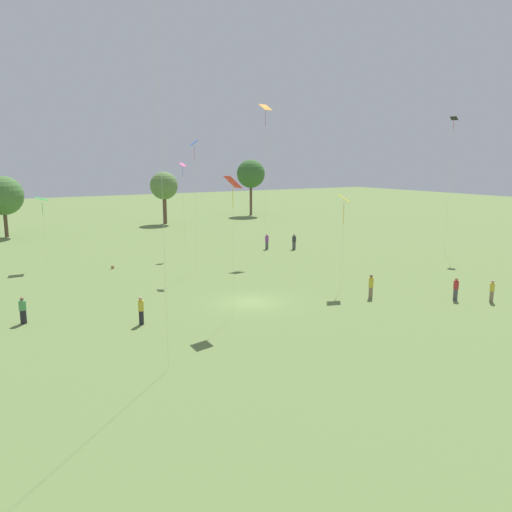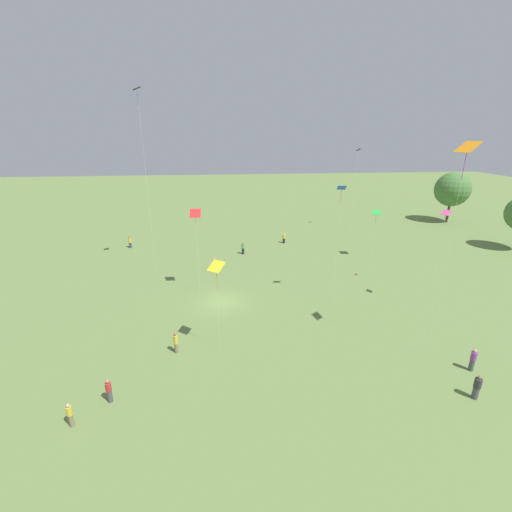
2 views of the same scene
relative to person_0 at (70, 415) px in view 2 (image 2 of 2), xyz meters
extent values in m
plane|color=olive|center=(-15.24, 9.16, -0.85)|extent=(240.00, 240.00, 0.00)
cylinder|color=brown|center=(-45.10, 54.41, 1.20)|extent=(0.44, 0.44, 4.10)
sphere|color=#477538|center=(-45.10, 54.41, 5.70)|extent=(6.54, 6.54, 6.54)
cylinder|color=#847056|center=(0.00, 0.00, -0.43)|extent=(0.34, 0.34, 0.85)
cylinder|color=gold|center=(0.00, 0.00, 0.29)|extent=(0.40, 0.40, 0.59)
sphere|color=tan|center=(0.00, 0.00, 0.70)|extent=(0.24, 0.24, 0.24)
cylinder|color=#4C4C51|center=(-2.24, 27.59, -0.38)|extent=(0.48, 0.48, 0.94)
cylinder|color=purple|center=(-2.24, 27.59, 0.41)|extent=(0.56, 0.56, 0.65)
sphere|color=tan|center=(-2.24, 27.59, 0.86)|extent=(0.24, 0.24, 0.24)
cylinder|color=#847056|center=(-6.85, 5.47, -0.43)|extent=(0.41, 0.41, 0.85)
cylinder|color=gold|center=(-6.85, 5.47, 0.37)|extent=(0.48, 0.48, 0.74)
sphere|color=brown|center=(-6.85, 5.47, 0.86)|extent=(0.24, 0.24, 0.24)
cylinder|color=#4C4C51|center=(-1.85, 1.72, -0.41)|extent=(0.36, 0.36, 0.89)
cylinder|color=#B72D2D|center=(-1.85, 1.72, 0.34)|extent=(0.42, 0.42, 0.61)
sphere|color=#A87A56|center=(-1.85, 1.72, 0.76)|extent=(0.24, 0.24, 0.24)
cylinder|color=#4C4C51|center=(0.45, 25.85, -0.40)|extent=(0.49, 0.49, 0.90)
cylinder|color=#333338|center=(0.45, 25.85, 0.38)|extent=(0.58, 0.58, 0.67)
sphere|color=brown|center=(0.45, 25.85, 0.83)|extent=(0.24, 0.24, 0.24)
cylinder|color=#232328|center=(-30.31, 12.54, -0.40)|extent=(0.43, 0.43, 0.90)
cylinder|color=#4C9956|center=(-30.31, 12.54, 0.35)|extent=(0.50, 0.50, 0.61)
sphere|color=brown|center=(-30.31, 12.54, 0.77)|extent=(0.24, 0.24, 0.24)
cylinder|color=#333D5B|center=(-35.09, -4.62, -0.43)|extent=(0.51, 0.51, 0.84)
cylinder|color=gold|center=(-35.09, -4.62, 0.35)|extent=(0.60, 0.60, 0.72)
sphere|color=brown|center=(-35.09, -4.62, 0.83)|extent=(0.24, 0.24, 0.24)
cylinder|color=#232328|center=(-23.87, 8.42, -0.40)|extent=(0.43, 0.43, 0.91)
cylinder|color=gold|center=(-23.87, 8.42, 0.40)|extent=(0.50, 0.50, 0.67)
sphere|color=tan|center=(-23.87, 8.42, 0.85)|extent=(0.24, 0.24, 0.24)
cylinder|color=#232328|center=(-34.96, 19.50, -0.46)|extent=(0.53, 0.53, 0.79)
cylinder|color=gold|center=(-34.96, 19.50, 0.22)|extent=(0.62, 0.62, 0.57)
sphere|color=beige|center=(-34.96, 19.50, 0.63)|extent=(0.24, 0.24, 0.24)
cube|color=black|center=(-24.98, 0.87, 20.46)|extent=(0.98, 0.93, 0.35)
cylinder|color=blue|center=(-24.98, 0.87, 19.48)|extent=(0.04, 0.04, 1.41)
cylinder|color=silver|center=(-24.98, 0.87, 9.80)|extent=(0.01, 0.01, 21.31)
cube|color=red|center=(-18.01, 6.82, 8.13)|extent=(0.91, 1.17, 0.78)
cylinder|color=yellow|center=(-18.01, 6.82, 7.14)|extent=(0.04, 0.04, 1.30)
cylinder|color=silver|center=(-18.01, 6.82, 3.64)|extent=(0.01, 0.01, 8.98)
cube|color=yellow|center=(-6.79, 8.94, 6.52)|extent=(1.43, 1.46, 0.60)
cylinder|color=orange|center=(-6.79, 8.94, 5.34)|extent=(0.04, 0.04, 1.69)
cylinder|color=silver|center=(-6.79, 8.94, 2.83)|extent=(0.01, 0.01, 7.37)
cube|color=blue|center=(-14.34, 20.88, 11.04)|extent=(0.82, 0.92, 0.48)
cylinder|color=#E54C99|center=(-14.34, 20.88, 10.20)|extent=(0.04, 0.04, 1.21)
cylinder|color=silver|center=(-14.34, 20.88, 5.09)|extent=(0.01, 0.01, 11.89)
cube|color=black|center=(-41.60, 33.30, 13.27)|extent=(0.90, 0.92, 0.37)
cylinder|color=yellow|center=(-41.60, 33.30, 12.58)|extent=(0.04, 0.04, 0.97)
cylinder|color=silver|center=(-41.60, 33.30, 6.21)|extent=(0.01, 0.01, 14.13)
cube|color=#E54C99|center=(-11.67, 29.99, 9.02)|extent=(0.93, 0.89, 0.42)
cylinder|color=blue|center=(-11.67, 29.99, 8.32)|extent=(0.04, 0.04, 0.98)
cylinder|color=silver|center=(-11.67, 29.99, 4.09)|extent=(0.01, 0.01, 9.88)
cube|color=orange|center=(-4.04, 25.16, 15.06)|extent=(1.39, 1.25, 0.68)
cylinder|color=purple|center=(-4.04, 25.16, 13.85)|extent=(0.04, 0.04, 1.69)
cylinder|color=silver|center=(-4.04, 25.16, 7.10)|extent=(0.01, 0.01, 15.91)
cube|color=green|center=(-26.19, 30.37, 5.85)|extent=(1.35, 1.39, 0.37)
cylinder|color=green|center=(-26.19, 30.37, 4.89)|extent=(0.04, 0.04, 1.22)
cylinder|color=silver|center=(-26.19, 30.37, 2.50)|extent=(0.01, 0.01, 6.71)
cube|color=#A58459|center=(-20.87, 26.19, -0.70)|extent=(0.32, 0.27, 0.31)
camera|label=1|loc=(-33.35, -21.54, 9.49)|focal=35.00mm
camera|label=2|loc=(17.12, 9.34, 15.84)|focal=24.00mm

